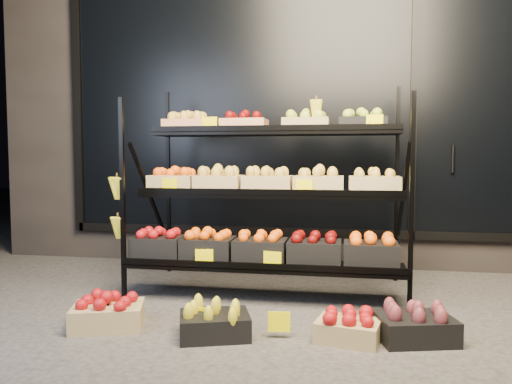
% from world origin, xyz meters
% --- Properties ---
extents(ground, '(24.00, 24.00, 0.00)m').
position_xyz_m(ground, '(0.00, 0.00, 0.00)').
color(ground, '#514F4C').
rests_on(ground, ground).
extents(building, '(6.00, 2.08, 3.50)m').
position_xyz_m(building, '(0.00, 2.59, 1.75)').
color(building, '#2D2826').
rests_on(building, ground).
extents(display_rack, '(2.18, 1.02, 1.66)m').
position_xyz_m(display_rack, '(-0.02, 0.60, 0.79)').
color(display_rack, black).
rests_on(display_rack, ground).
extents(tag_floor_a, '(0.13, 0.01, 0.12)m').
position_xyz_m(tag_floor_a, '(-0.28, -0.40, 0.06)').
color(tag_floor_a, '#FFEF00').
rests_on(tag_floor_a, ground).
extents(tag_floor_b, '(0.13, 0.01, 0.12)m').
position_xyz_m(tag_floor_b, '(0.22, -0.40, 0.06)').
color(tag_floor_b, '#FFEF00').
rests_on(tag_floor_b, ground).
extents(floor_crate_left, '(0.50, 0.43, 0.21)m').
position_xyz_m(floor_crate_left, '(-0.86, -0.40, 0.10)').
color(floor_crate_left, tan).
rests_on(floor_crate_left, ground).
extents(floor_crate_midleft, '(0.48, 0.41, 0.20)m').
position_xyz_m(floor_crate_midleft, '(-0.16, -0.44, 0.10)').
color(floor_crate_midleft, black).
rests_on(floor_crate_midleft, ground).
extents(floor_crate_midright, '(0.40, 0.33, 0.19)m').
position_xyz_m(floor_crate_midright, '(0.62, -0.37, 0.09)').
color(floor_crate_midright, tan).
rests_on(floor_crate_midright, ground).
extents(floor_crate_right, '(0.49, 0.41, 0.21)m').
position_xyz_m(floor_crate_right, '(1.00, -0.30, 0.10)').
color(floor_crate_right, black).
rests_on(floor_crate_right, ground).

